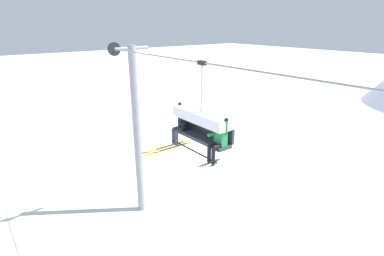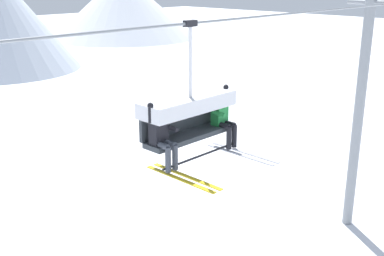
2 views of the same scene
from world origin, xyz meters
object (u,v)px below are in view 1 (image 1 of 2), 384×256
Objects in this scene: lift_tower_near at (136,130)px; chairlift_chair at (203,121)px; skier_black at (180,124)px; skier_green at (218,140)px.

lift_tower_near reaches higher than chairlift_chair.
skier_green is at bearing 0.00° from skier_black.
lift_tower_near reaches higher than skier_green.
skier_green is (1.73, 0.00, 0.00)m from skier_black.
skier_black is at bearing 180.00° from skier_green.
chairlift_chair is 1.54× the size of skier_green.
chairlift_chair reaches higher than skier_green.
skier_black is at bearing -166.09° from chairlift_chair.
lift_tower_near is 6.90m from skier_green.
skier_black is 1.00× the size of skier_green.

